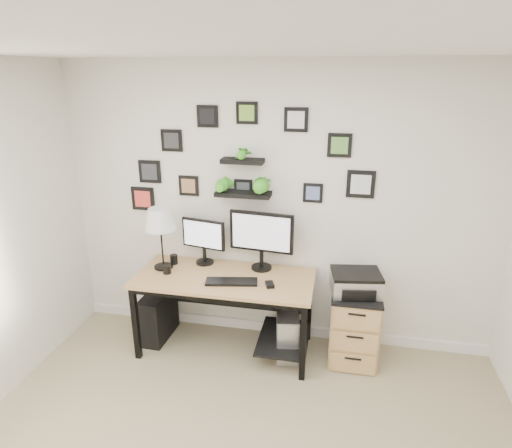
% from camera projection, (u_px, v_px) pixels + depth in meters
% --- Properties ---
extents(room, '(4.00, 4.00, 4.00)m').
position_uv_depth(room, '(275.00, 327.00, 4.32)').
color(room, tan).
rests_on(room, ground).
extents(desk, '(1.60, 0.70, 0.75)m').
position_uv_depth(desk, '(229.00, 288.00, 3.90)').
color(desk, tan).
rests_on(desk, ground).
extents(monitor_left, '(0.43, 0.20, 0.44)m').
position_uv_depth(monitor_left, '(204.00, 238.00, 4.01)').
color(monitor_left, black).
rests_on(monitor_left, desk).
extents(monitor_right, '(0.59, 0.21, 0.55)m').
position_uv_depth(monitor_right, '(261.00, 236.00, 3.88)').
color(monitor_right, black).
rests_on(monitor_right, desk).
extents(keyboard, '(0.47, 0.22, 0.02)m').
position_uv_depth(keyboard, '(232.00, 282.00, 3.72)').
color(keyboard, black).
rests_on(keyboard, desk).
extents(mouse, '(0.10, 0.12, 0.03)m').
position_uv_depth(mouse, '(270.00, 285.00, 3.66)').
color(mouse, black).
rests_on(mouse, desk).
extents(table_lamp, '(0.28, 0.28, 0.58)m').
position_uv_depth(table_lamp, '(160.00, 221.00, 3.86)').
color(table_lamp, black).
rests_on(table_lamp, desk).
extents(mug, '(0.07, 0.07, 0.08)m').
position_uv_depth(mug, '(167.00, 269.00, 3.88)').
color(mug, black).
rests_on(mug, desk).
extents(pen_cup, '(0.07, 0.07, 0.09)m').
position_uv_depth(pen_cup, '(174.00, 259.00, 4.08)').
color(pen_cup, black).
rests_on(pen_cup, desk).
extents(pc_tower_black, '(0.23, 0.48, 0.47)m').
position_uv_depth(pc_tower_black, '(158.00, 315.00, 4.19)').
color(pc_tower_black, black).
rests_on(pc_tower_black, ground).
extents(pc_tower_grey, '(0.26, 0.47, 0.44)m').
position_uv_depth(pc_tower_grey, '(287.00, 332.00, 3.94)').
color(pc_tower_grey, gray).
rests_on(pc_tower_grey, ground).
extents(file_cabinet, '(0.43, 0.53, 0.67)m').
position_uv_depth(file_cabinet, '(354.00, 325.00, 3.84)').
color(file_cabinet, tan).
rests_on(file_cabinet, ground).
extents(printer, '(0.46, 0.39, 0.19)m').
position_uv_depth(printer, '(356.00, 282.00, 3.69)').
color(printer, silver).
rests_on(printer, file_cabinet).
extents(wall_decor, '(2.27, 0.18, 1.03)m').
position_uv_depth(wall_decor, '(243.00, 170.00, 3.78)').
color(wall_decor, black).
rests_on(wall_decor, ground).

